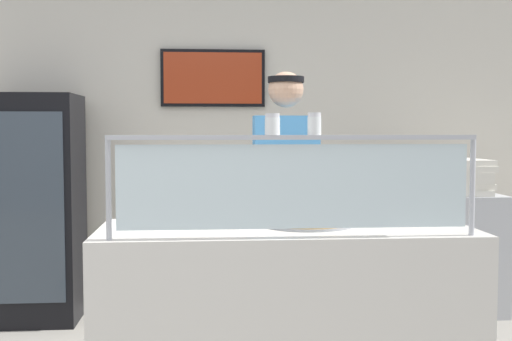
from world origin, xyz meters
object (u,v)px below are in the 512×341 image
object	(u,v)px
pizza_box_stack	(454,177)
pepper_flake_shaker	(314,125)
worker_figure	(286,199)
drink_fridge	(30,208)
pizza_server	(317,218)
pizza_tray	(307,222)
parmesan_shaker	(272,126)

from	to	relation	value
pizza_box_stack	pepper_flake_shaker	bearing A→B (deg)	-124.94
worker_figure	drink_fridge	size ratio (longest dim) A/B	1.05
pizza_server	worker_figure	distance (m)	0.70
pizza_tray	pizza_server	distance (m)	0.06
worker_figure	parmesan_shaker	bearing A→B (deg)	-100.61
worker_figure	drink_fridge	xyz separation A→B (m)	(-1.78, 1.08, -0.17)
drink_fridge	pizza_box_stack	bearing A→B (deg)	-0.78
pizza_tray	drink_fridge	bearing A→B (deg)	135.66
pepper_flake_shaker	pizza_tray	bearing A→B (deg)	85.56
parmesan_shaker	worker_figure	bearing A→B (deg)	79.39
pizza_server	pepper_flake_shaker	bearing A→B (deg)	-102.38
parmesan_shaker	pepper_flake_shaker	distance (m)	0.18
worker_figure	drink_fridge	distance (m)	2.09
parmesan_shaker	pizza_box_stack	size ratio (longest dim) A/B	0.18
pizza_tray	pepper_flake_shaker	xyz separation A→B (m)	(-0.03, -0.36, 0.47)
pizza_server	pepper_flake_shaker	xyz separation A→B (m)	(-0.07, -0.34, 0.45)
parmesan_shaker	pepper_flake_shaker	bearing A→B (deg)	0.00
pizza_server	pepper_flake_shaker	distance (m)	0.57
pepper_flake_shaker	parmesan_shaker	bearing A→B (deg)	-180.00
pizza_box_stack	pizza_tray	bearing A→B (deg)	-129.62
parmesan_shaker	pizza_box_stack	distance (m)	2.66
drink_fridge	pizza_box_stack	distance (m)	3.22
pizza_box_stack	pizza_server	bearing A→B (deg)	-128.36
pizza_tray	pizza_box_stack	distance (m)	2.23
pizza_server	drink_fridge	size ratio (longest dim) A/B	0.17
pizza_server	drink_fridge	world-z (taller)	drink_fridge
pizza_tray	worker_figure	world-z (taller)	worker_figure
drink_fridge	pizza_server	bearing A→B (deg)	-43.93
pepper_flake_shaker	worker_figure	distance (m)	1.12
pizza_tray	parmesan_shaker	size ratio (longest dim) A/B	4.89
pizza_server	pizza_box_stack	distance (m)	2.21
pizza_tray	drink_fridge	size ratio (longest dim) A/B	0.27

